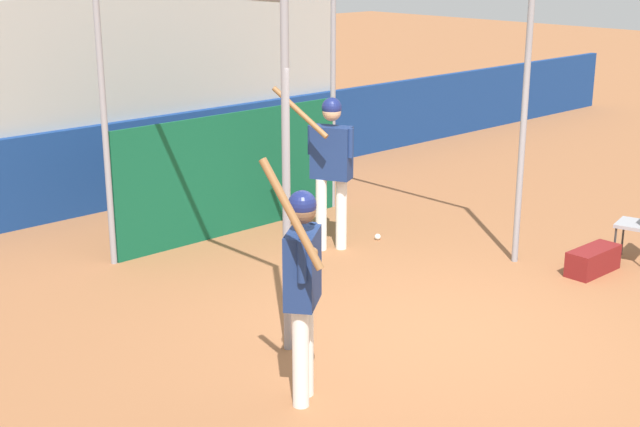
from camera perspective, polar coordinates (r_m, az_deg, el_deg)
name	(u,v)px	position (r m, az deg, el deg)	size (l,w,h in m)	color
ground_plane	(428,330)	(8.46, 6.91, -7.41)	(60.00, 60.00, 0.00)	#935B38
outfield_wall	(117,165)	(12.42, -12.87, 3.02)	(24.00, 0.12, 1.17)	navy
bleacher_section	(55,90)	(13.71, -16.62, 7.58)	(8.15, 3.20, 2.85)	#9E9E99
batting_cage	(258,138)	(10.51, -3.98, 4.86)	(3.47, 3.10, 3.08)	gray
player_batter	(331,159)	(10.26, 0.68, 3.53)	(0.71, 0.75, 1.94)	white
player_waiting	(303,278)	(6.76, -1.13, -4.16)	(0.62, 0.70, 2.02)	white
equipment_bag	(593,260)	(10.22, 17.07, -2.89)	(0.70, 0.28, 0.28)	maroon
baseball	(378,237)	(10.91, 3.71, -1.50)	(0.07, 0.07, 0.07)	white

